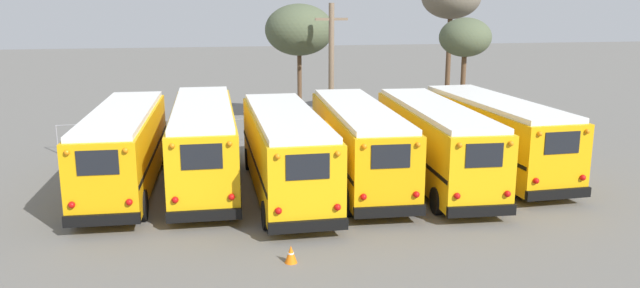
{
  "coord_description": "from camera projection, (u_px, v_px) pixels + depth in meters",
  "views": [
    {
      "loc": [
        -4.43,
        -23.81,
        7.3
      ],
      "look_at": [
        0.0,
        0.32,
        1.66
      ],
      "focal_mm": 35.0,
      "sensor_mm": 36.0,
      "label": 1
    }
  ],
  "objects": [
    {
      "name": "ground_plane",
      "position": [
        321.0,
        186.0,
        25.23
      ],
      "size": [
        160.0,
        160.0,
        0.0
      ],
      "primitive_type": "plane",
      "color": "#66635E"
    },
    {
      "name": "school_bus_0",
      "position": [
        124.0,
        146.0,
        24.36
      ],
      "size": [
        2.68,
        10.46,
        3.2
      ],
      "color": "#E5A00C",
      "rests_on": "ground"
    },
    {
      "name": "school_bus_1",
      "position": [
        204.0,
        141.0,
        25.12
      ],
      "size": [
        2.58,
        10.96,
        3.29
      ],
      "color": "#EAAA0F",
      "rests_on": "ground"
    },
    {
      "name": "school_bus_2",
      "position": [
        286.0,
        150.0,
        23.86
      ],
      "size": [
        2.64,
        10.33,
        3.2
      ],
      "color": "#EAAA0F",
      "rests_on": "ground"
    },
    {
      "name": "school_bus_3",
      "position": [
        358.0,
        142.0,
        25.22
      ],
      "size": [
        2.81,
        10.55,
        3.19
      ],
      "color": "#E5A00C",
      "rests_on": "ground"
    },
    {
      "name": "school_bus_4",
      "position": [
        434.0,
        141.0,
        25.36
      ],
      "size": [
        2.84,
        10.57,
        3.2
      ],
      "color": "#EAAA0F",
      "rests_on": "ground"
    },
    {
      "name": "school_bus_5",
      "position": [
        494.0,
        133.0,
        26.87
      ],
      "size": [
        2.93,
        10.1,
        3.2
      ],
      "color": "#E5A00C",
      "rests_on": "ground"
    },
    {
      "name": "utility_pole",
      "position": [
        331.0,
        67.0,
        34.32
      ],
      "size": [
        1.8,
        0.3,
        7.2
      ],
      "color": "#75604C",
      "rests_on": "ground"
    },
    {
      "name": "bare_tree_1",
      "position": [
        299.0,
        30.0,
        36.93
      ],
      "size": [
        4.06,
        4.06,
        7.15
      ],
      "color": "brown",
      "rests_on": "ground"
    },
    {
      "name": "bare_tree_2",
      "position": [
        465.0,
        38.0,
        33.89
      ],
      "size": [
        2.83,
        2.83,
        6.43
      ],
      "color": "brown",
      "rests_on": "ground"
    },
    {
      "name": "fence_line",
      "position": [
        294.0,
        125.0,
        32.37
      ],
      "size": [
        23.45,
        0.06,
        1.42
      ],
      "color": "#939399",
      "rests_on": "ground"
    },
    {
      "name": "traffic_cone",
      "position": [
        291.0,
        254.0,
        17.75
      ],
      "size": [
        0.36,
        0.36,
        0.52
      ],
      "color": "orange",
      "rests_on": "ground"
    }
  ]
}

